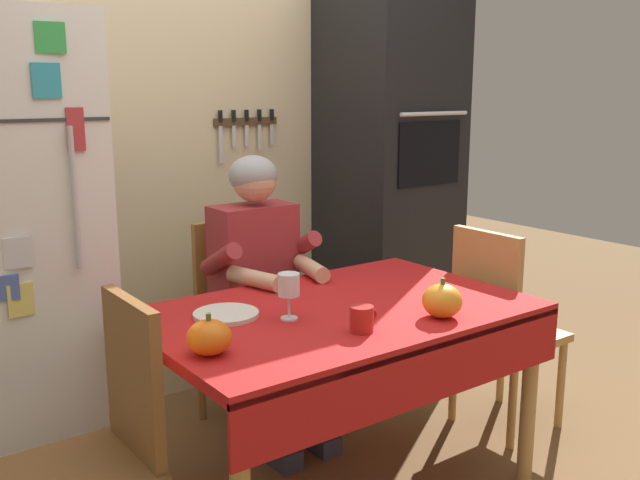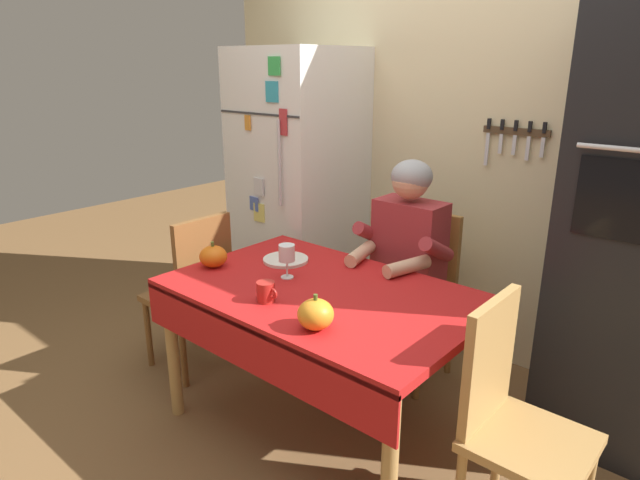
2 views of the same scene
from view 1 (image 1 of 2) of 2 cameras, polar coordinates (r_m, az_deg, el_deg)
The scene contains 12 objects.
back_wall_assembly at distance 3.60m, azimuth -10.38°, elevation 8.28°, with size 3.70×0.13×2.60m.
wall_oven at distance 3.89m, azimuth 5.50°, elevation 5.01°, with size 0.60×0.64×2.10m.
dining_table at distance 2.63m, azimuth 1.63°, elevation -7.27°, with size 1.40×0.90×0.74m.
chair_behind_person at distance 3.32m, azimuth -6.31°, elevation -5.79°, with size 0.40×0.40×0.93m.
seated_person at distance 3.10m, azimuth -4.64°, elevation -2.70°, with size 0.47×0.55×1.25m.
chair_right_side at distance 3.28m, azimuth 14.09°, elevation -6.31°, with size 0.40×0.40×0.93m.
chair_left_side at distance 2.26m, azimuth -16.89°, elevation -15.12°, with size 0.40×0.40×0.93m.
coffee_mug at distance 2.36m, azimuth 3.37°, elevation -6.31°, with size 0.11×0.08×0.09m.
wine_glass at distance 2.46m, azimuth -2.50°, elevation -3.73°, with size 0.08×0.08×0.16m.
pumpkin_large at distance 2.53m, azimuth 9.74°, elevation -4.80°, with size 0.14×0.14×0.14m.
pumpkin_medium at distance 2.18m, azimuth -8.85°, elevation -7.69°, with size 0.14×0.14×0.13m.
serving_tray at distance 2.54m, azimuth -7.52°, elevation -5.91°, with size 0.23×0.23×0.02m, color silver.
Camera 1 is at (-1.53, -1.87, 1.53)m, focal length 40.05 mm.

